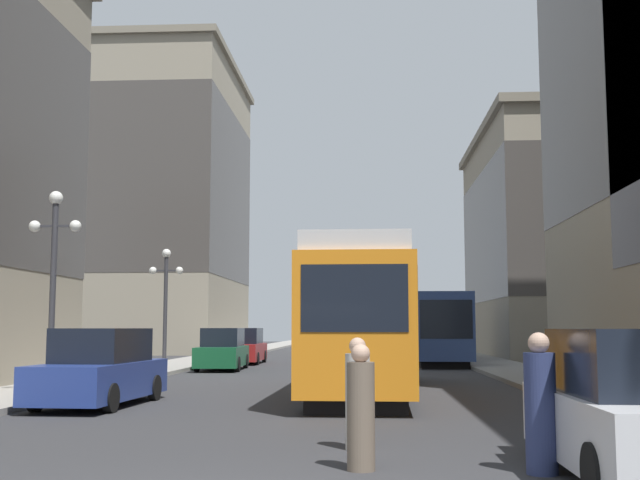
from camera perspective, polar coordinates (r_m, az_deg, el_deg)
sidewalk_left at (r=48.47m, az=-7.50°, el=-8.30°), size 2.92×120.00×0.15m
sidewalk_right at (r=47.98m, az=10.70°, el=-8.27°), size 2.92×120.00×0.15m
streetcar at (r=22.90m, az=3.06°, el=-5.60°), size 2.87×13.06×3.89m
transit_bus at (r=41.92m, az=8.11°, el=-6.06°), size 2.68×12.41×3.45m
parked_car_left_near at (r=19.92m, az=-15.37°, el=-8.90°), size 2.07×4.93×1.82m
parked_car_left_mid at (r=41.59m, az=-5.42°, el=-7.61°), size 1.93×4.98×1.82m
parked_car_right_far at (r=10.65m, az=21.49°, el=-11.18°), size 1.89×4.56×1.82m
parked_car_left_far at (r=35.49m, az=-6.96°, el=-7.83°), size 2.04×4.98×1.82m
pedestrian_crossing_near at (r=10.72m, az=15.45°, el=-11.44°), size 0.40×0.40×1.78m
pedestrian_crossing_far at (r=10.63m, az=2.93°, el=-12.09°), size 0.36×0.36×1.62m
pedestrian_on_sidewalk at (r=12.40m, az=2.70°, el=-11.12°), size 0.38×0.38×1.69m
lamp_post_left_near at (r=22.18m, az=-18.44°, el=-1.27°), size 1.41×0.36×5.30m
lamp_post_left_far at (r=33.33m, az=-10.94°, el=-3.44°), size 1.41×0.36×4.91m
building_left_midblock at (r=64.66m, az=-12.01°, el=2.58°), size 13.73×18.50×22.61m
building_right_midblock at (r=54.54m, az=19.13°, el=-0.03°), size 15.26×19.12×14.52m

